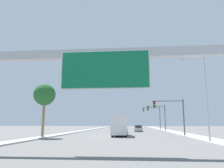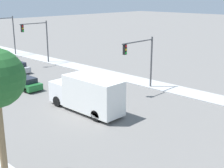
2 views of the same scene
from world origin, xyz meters
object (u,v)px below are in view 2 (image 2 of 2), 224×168
(car_far_center, at_px, (17,67))
(traffic_light_far_intersection, at_px, (5,29))
(traffic_light_near_intersection, at_px, (142,55))
(traffic_light_mid_block, at_px, (39,35))
(truck_box_primary, at_px, (87,94))
(car_near_center, at_px, (26,83))

(car_far_center, distance_m, traffic_light_far_intersection, 13.66)
(traffic_light_near_intersection, distance_m, traffic_light_mid_block, 20.01)
(traffic_light_mid_block, bearing_deg, truck_box_primary, -113.34)
(car_near_center, height_order, traffic_light_near_intersection, traffic_light_near_intersection)
(car_near_center, relative_size, car_far_center, 0.93)
(traffic_light_mid_block, bearing_deg, traffic_light_near_intersection, -90.71)
(car_far_center, relative_size, traffic_light_mid_block, 0.70)
(truck_box_primary, distance_m, traffic_light_mid_block, 22.43)
(traffic_light_far_intersection, bearing_deg, traffic_light_mid_block, -88.94)
(car_near_center, distance_m, traffic_light_far_intersection, 22.21)
(truck_box_primary, bearing_deg, car_far_center, 79.24)
(car_far_center, xyz_separation_m, traffic_light_far_intersection, (5.13, 12.03, 3.94))
(truck_box_primary, relative_size, traffic_light_near_intersection, 1.37)
(traffic_light_far_intersection, bearing_deg, car_near_center, -113.28)
(car_far_center, xyz_separation_m, traffic_light_near_intersection, (5.07, -17.97, 3.35))
(traffic_light_mid_block, bearing_deg, car_near_center, -131.21)
(traffic_light_mid_block, relative_size, traffic_light_far_intersection, 0.96)
(car_far_center, distance_m, traffic_light_mid_block, 6.81)
(car_far_center, height_order, traffic_light_far_intersection, traffic_light_far_intersection)
(car_far_center, bearing_deg, car_near_center, -113.52)
(traffic_light_mid_block, bearing_deg, traffic_light_far_intersection, 91.06)
(car_near_center, bearing_deg, traffic_light_mid_block, 48.79)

